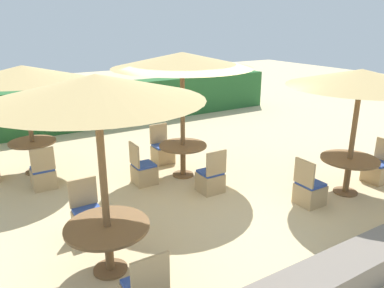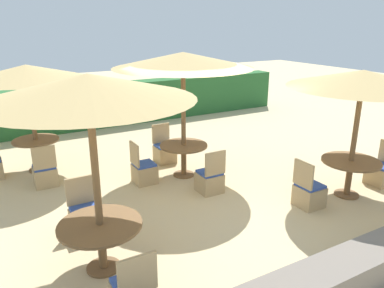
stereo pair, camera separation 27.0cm
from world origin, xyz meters
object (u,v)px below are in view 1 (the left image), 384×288
parasol_back_left (23,73)px  parasol_center (182,60)px  round_table_front_right (349,165)px  patio_chair_center_south (211,180)px  patio_chair_front_right_east (377,170)px  round_table_center (183,151)px  patio_chair_front_left_north (89,220)px  patio_chair_center_west (143,172)px  patio_chair_back_left_south (43,176)px  round_table_back_left (33,148)px  parasol_front_left (96,88)px  patio_chair_front_right_west (309,192)px  round_table_front_left (108,234)px  parasol_front_right (361,78)px  patio_chair_center_north (162,152)px

parasol_back_left → parasol_center: bearing=-34.3°
round_table_front_right → patio_chair_center_south: (-2.33, 1.48, -0.34)m
patio_chair_front_right_east → round_table_front_right: bearing=91.5°
round_table_front_right → round_table_center: 3.47m
patio_chair_front_left_north → patio_chair_center_west: size_ratio=1.00×
patio_chair_back_left_south → patio_chair_center_west: same height
patio_chair_center_west → patio_chair_center_south: (1.00, -1.10, 0.00)m
patio_chair_center_south → patio_chair_center_west: bearing=132.4°
round_table_back_left → patio_chair_center_west: bearing=-44.9°
patio_chair_front_right_east → parasol_center: bearing=54.1°
parasol_front_left → patio_chair_front_right_west: 4.57m
parasol_front_left → patio_chair_center_south: 3.78m
patio_chair_back_left_south → round_table_front_left: (0.24, -3.37, 0.32)m
patio_chair_center_south → parasol_front_right: bearing=-32.5°
round_table_front_left → patio_chair_front_left_north: patio_chair_front_left_north is taller
patio_chair_front_right_west → patio_chair_center_south: bearing=-138.1°
parasol_back_left → parasol_front_right: 6.85m
patio_chair_front_left_north → patio_chair_center_west: (1.61, 1.41, 0.00)m
patio_chair_back_left_south → round_table_front_right: 6.27m
round_table_front_left → patio_chair_center_west: 2.99m
round_table_front_left → patio_chair_center_west: bearing=56.5°
round_table_center → patio_chair_front_left_north: bearing=-152.3°
parasol_back_left → patio_chair_front_left_north: size_ratio=2.87×
parasol_front_left → parasol_center: (2.59, 2.42, -0.01)m
patio_chair_front_right_west → round_table_front_right: bearing=87.5°
patio_chair_center_south → patio_chair_front_right_west: bearing=-48.1°
round_table_center → patio_chair_center_north: size_ratio=1.14×
round_table_front_right → parasol_front_left: bearing=178.8°
round_table_center → round_table_back_left: bearing=145.7°
patio_chair_front_right_east → parasol_center: (-3.45, 2.49, 2.31)m
patio_chair_front_left_north → parasol_front_right: parasol_front_right is taller
patio_chair_center_south → round_table_front_right: bearing=-32.5°
round_table_center → round_table_front_right: bearing=-46.6°
round_table_front_right → parasol_center: parasol_center is taller
round_table_back_left → patio_chair_front_right_west: size_ratio=1.11×
round_table_back_left → round_table_center: 3.42m
patio_chair_center_west → parasol_back_left: bearing=-134.9°
patio_chair_front_right_east → patio_chair_center_north: 4.91m
patio_chair_center_south → round_table_back_left: bearing=134.1°
round_table_front_left → patio_chair_center_west: (1.64, 2.48, -0.32)m
parasol_front_left → patio_chair_center_north: (2.58, 3.42, -2.32)m
parasol_front_right → patio_chair_front_right_east: parasol_front_right is taller
parasol_front_left → patio_chair_front_right_west: size_ratio=2.96×
round_table_front_left → patio_chair_front_right_west: size_ratio=1.25×
patio_chair_front_right_west → round_table_center: (-1.34, 2.48, 0.31)m
patio_chair_front_right_east → patio_chair_center_south: (-3.40, 1.46, 0.00)m
round_table_back_left → round_table_front_left: round_table_back_left is taller
round_table_front_right → round_table_center: (-2.38, 2.52, -0.02)m
round_table_front_right → patio_chair_center_north: size_ratio=1.21×
parasol_front_left → parasol_back_left: bearing=93.1°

